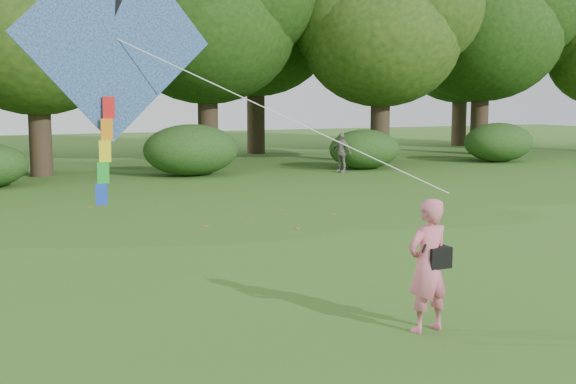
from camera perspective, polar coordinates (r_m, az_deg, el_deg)
name	(u,v)px	position (r m, az deg, el deg)	size (l,w,h in m)	color
ground	(377,329)	(9.22, 7.08, -10.68)	(100.00, 100.00, 0.00)	#265114
man_kite_flyer	(428,266)	(9.01, 10.98, -5.73)	(0.60, 0.40, 1.66)	#D6657E
bystander_right	(341,153)	(27.49, 4.22, 3.12)	(0.88, 0.37, 1.51)	gray
crossbody_bag	(437,256)	(9.03, 11.72, -5.01)	(0.43, 0.20, 0.68)	black
flying_kite	(116,42)	(8.93, -13.46, 11.45)	(4.87, 1.96, 3.23)	#2736AC
tree_line	(123,29)	(31.09, -12.94, 12.42)	(54.70, 15.30, 9.48)	#3A2D1E
shrub_band	(88,156)	(25.44, -15.53, 2.74)	(39.15, 3.22, 1.88)	#264919
fallen_leaves	(244,224)	(16.36, -3.47, -2.56)	(10.26, 14.06, 0.01)	brown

